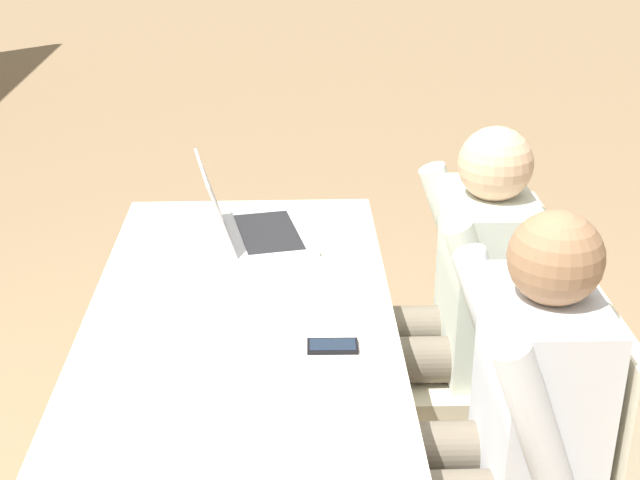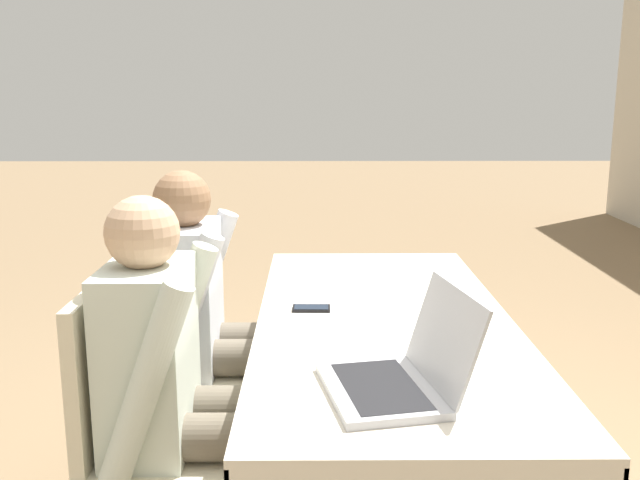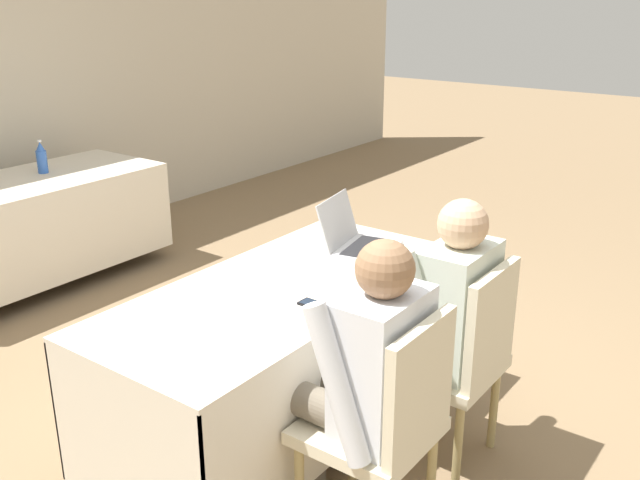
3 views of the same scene
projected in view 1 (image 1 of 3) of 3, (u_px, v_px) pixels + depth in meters
The scene contains 8 objects.
conference_table_near at pixel (241, 392), 2.28m from camera, with size 1.76×0.80×0.73m.
laptop at pixel (253, 225), 2.70m from camera, with size 0.40×0.38×0.25m.
cell_phone at pixel (333, 346), 2.14m from camera, with size 0.07×0.12×0.01m.
paper_beside_laptop at pixel (233, 237), 2.73m from camera, with size 0.31×0.35×0.00m.
chair_near_left at pixel (540, 477), 2.06m from camera, with size 0.44×0.44×0.90m.
chair_near_right at pixel (489, 347), 2.58m from camera, with size 0.44×0.44×0.90m.
person_checkered_shirt at pixel (502, 421), 1.99m from camera, with size 0.50×0.52×1.16m.
person_white_shirt at pixel (457, 299), 2.51m from camera, with size 0.50×0.52×1.16m.
Camera 1 is at (-1.92, -0.14, 1.85)m, focal length 50.00 mm.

